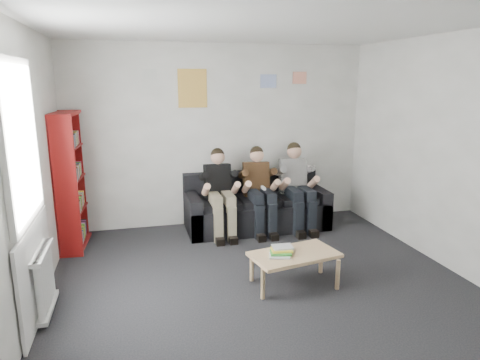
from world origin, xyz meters
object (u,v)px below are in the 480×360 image
at_px(coffee_table, 294,257).
at_px(person_right, 297,187).
at_px(bookshelf, 71,181).
at_px(person_left, 220,193).
at_px(sofa, 256,208).
at_px(person_middle, 260,190).

distance_m(coffee_table, person_right, 1.89).
height_order(bookshelf, person_right, bookshelf).
xyz_separation_m(bookshelf, person_left, (1.97, -0.04, -0.27)).
height_order(sofa, person_left, person_left).
relative_size(sofa, bookshelf, 1.17).
relative_size(person_middle, person_right, 0.97).
bearing_deg(person_right, bookshelf, -173.64).
bearing_deg(sofa, person_right, -18.45).
bearing_deg(sofa, bookshelf, -176.68).
bearing_deg(person_middle, person_left, -174.06).
distance_m(sofa, person_middle, 0.38).
bearing_deg(person_right, sofa, 168.75).
distance_m(person_middle, person_right, 0.58).
xyz_separation_m(sofa, person_middle, (0.00, -0.19, 0.33)).
bearing_deg(coffee_table, person_right, 67.59).
distance_m(person_left, person_middle, 0.58).
bearing_deg(person_left, coffee_table, -75.86).
relative_size(sofa, person_right, 1.64).
xyz_separation_m(person_left, person_right, (1.16, -0.00, 0.02)).
relative_size(person_left, person_right, 0.97).
xyz_separation_m(sofa, person_right, (0.58, -0.19, 0.34)).
relative_size(bookshelf, person_middle, 1.44).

